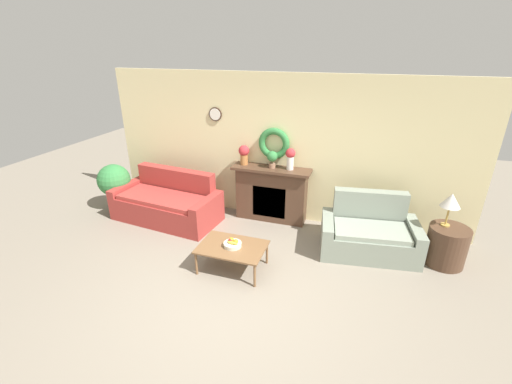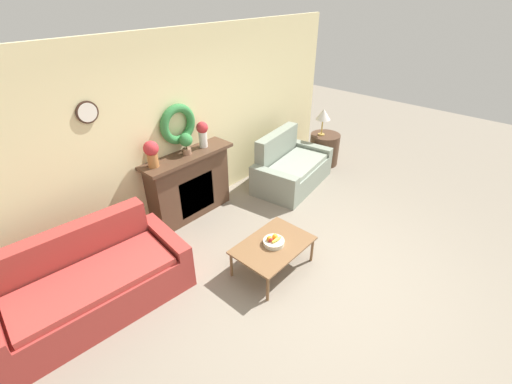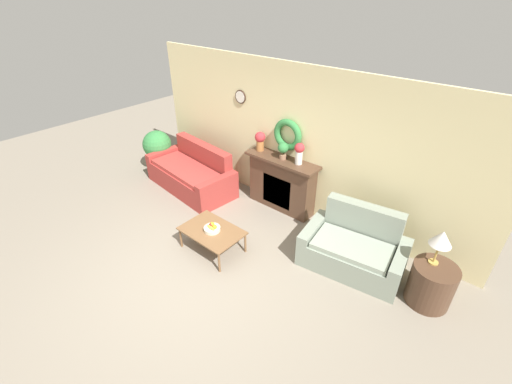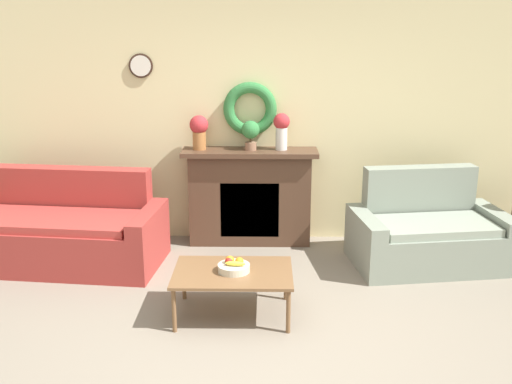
{
  "view_description": "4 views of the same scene",
  "coord_description": "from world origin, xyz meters",
  "px_view_note": "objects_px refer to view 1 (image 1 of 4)",
  "views": [
    {
      "loc": [
        1.48,
        -3.32,
        3.13
      ],
      "look_at": [
        -0.15,
        1.59,
        0.89
      ],
      "focal_mm": 24.0,
      "sensor_mm": 36.0,
      "label": 1
    },
    {
      "loc": [
        -2.8,
        -1.38,
        3.18
      ],
      "look_at": [
        0.26,
        1.35,
        0.65
      ],
      "focal_mm": 24.0,
      "sensor_mm": 36.0,
      "label": 2
    },
    {
      "loc": [
        3.13,
        -2.21,
        3.79
      ],
      "look_at": [
        -0.0,
        1.49,
        0.8
      ],
      "focal_mm": 24.0,
      "sensor_mm": 36.0,
      "label": 3
    },
    {
      "loc": [
        0.05,
        -3.91,
        2.37
      ],
      "look_at": [
        -0.03,
        1.44,
        0.85
      ],
      "focal_mm": 42.0,
      "sensor_mm": 36.0,
      "label": 4
    }
  ],
  "objects_px": {
    "fruit_bowl": "(233,244)",
    "couch_left": "(168,203)",
    "potted_plant_floor_by_couch": "(114,181)",
    "coffee_table": "(232,248)",
    "fireplace": "(271,194)",
    "potted_plant_on_mantel": "(272,158)",
    "loveseat_right": "(369,234)",
    "side_table_by_loveseat": "(446,246)",
    "table_lamp": "(451,201)",
    "vase_on_mantel_left": "(244,154)",
    "vase_on_mantel_right": "(290,157)"
  },
  "relations": [
    {
      "from": "fireplace",
      "to": "vase_on_mantel_left",
      "type": "height_order",
      "value": "vase_on_mantel_left"
    },
    {
      "from": "couch_left",
      "to": "fruit_bowl",
      "type": "distance_m",
      "value": 2.12
    },
    {
      "from": "side_table_by_loveseat",
      "to": "potted_plant_floor_by_couch",
      "type": "bearing_deg",
      "value": 179.9
    },
    {
      "from": "side_table_by_loveseat",
      "to": "fruit_bowl",
      "type": "bearing_deg",
      "value": -159.04
    },
    {
      "from": "loveseat_right",
      "to": "table_lamp",
      "type": "height_order",
      "value": "table_lamp"
    },
    {
      "from": "vase_on_mantel_right",
      "to": "loveseat_right",
      "type": "bearing_deg",
      "value": -21.35
    },
    {
      "from": "loveseat_right",
      "to": "fruit_bowl",
      "type": "relative_size",
      "value": 6.09
    },
    {
      "from": "coffee_table",
      "to": "fireplace",
      "type": "bearing_deg",
      "value": 86.78
    },
    {
      "from": "side_table_by_loveseat",
      "to": "potted_plant_on_mantel",
      "type": "relative_size",
      "value": 1.96
    },
    {
      "from": "fireplace",
      "to": "couch_left",
      "type": "bearing_deg",
      "value": -162.11
    },
    {
      "from": "table_lamp",
      "to": "potted_plant_on_mantel",
      "type": "xyz_separation_m",
      "value": [
        -2.86,
        0.5,
        0.22
      ]
    },
    {
      "from": "fireplace",
      "to": "side_table_by_loveseat",
      "type": "xyz_separation_m",
      "value": [
        2.94,
        -0.57,
        -0.22
      ]
    },
    {
      "from": "loveseat_right",
      "to": "table_lamp",
      "type": "relative_size",
      "value": 3.09
    },
    {
      "from": "vase_on_mantel_right",
      "to": "potted_plant_on_mantel",
      "type": "distance_m",
      "value": 0.33
    },
    {
      "from": "fruit_bowl",
      "to": "potted_plant_floor_by_couch",
      "type": "xyz_separation_m",
      "value": [
        -3.03,
        1.17,
        0.17
      ]
    },
    {
      "from": "coffee_table",
      "to": "couch_left",
      "type": "bearing_deg",
      "value": 147.9
    },
    {
      "from": "coffee_table",
      "to": "fruit_bowl",
      "type": "relative_size",
      "value": 3.69
    },
    {
      "from": "fruit_bowl",
      "to": "couch_left",
      "type": "bearing_deg",
      "value": 148.07
    },
    {
      "from": "loveseat_right",
      "to": "vase_on_mantel_left",
      "type": "distance_m",
      "value": 2.6
    },
    {
      "from": "fruit_bowl",
      "to": "table_lamp",
      "type": "bearing_deg",
      "value": 22.4
    },
    {
      "from": "coffee_table",
      "to": "table_lamp",
      "type": "distance_m",
      "value": 3.28
    },
    {
      "from": "potted_plant_on_mantel",
      "to": "vase_on_mantel_right",
      "type": "bearing_deg",
      "value": 3.48
    },
    {
      "from": "fireplace",
      "to": "loveseat_right",
      "type": "relative_size",
      "value": 0.9
    },
    {
      "from": "couch_left",
      "to": "vase_on_mantel_right",
      "type": "height_order",
      "value": "vase_on_mantel_right"
    },
    {
      "from": "side_table_by_loveseat",
      "to": "table_lamp",
      "type": "xyz_separation_m",
      "value": [
        -0.07,
        0.06,
        0.72
      ]
    },
    {
      "from": "vase_on_mantel_left",
      "to": "potted_plant_floor_by_couch",
      "type": "height_order",
      "value": "vase_on_mantel_left"
    },
    {
      "from": "fireplace",
      "to": "table_lamp",
      "type": "bearing_deg",
      "value": -10.12
    },
    {
      "from": "fireplace",
      "to": "potted_plant_floor_by_couch",
      "type": "xyz_separation_m",
      "value": [
        -3.12,
        -0.56,
        0.07
      ]
    },
    {
      "from": "couch_left",
      "to": "loveseat_right",
      "type": "xyz_separation_m",
      "value": [
        3.7,
        0.04,
        -0.01
      ]
    },
    {
      "from": "couch_left",
      "to": "side_table_by_loveseat",
      "type": "height_order",
      "value": "couch_left"
    },
    {
      "from": "vase_on_mantel_right",
      "to": "potted_plant_on_mantel",
      "type": "height_order",
      "value": "vase_on_mantel_right"
    },
    {
      "from": "fireplace",
      "to": "potted_plant_on_mantel",
      "type": "relative_size",
      "value": 4.6
    },
    {
      "from": "vase_on_mantel_right",
      "to": "vase_on_mantel_left",
      "type": "bearing_deg",
      "value": 180.0
    },
    {
      "from": "fireplace",
      "to": "couch_left",
      "type": "distance_m",
      "value": 2.0
    },
    {
      "from": "vase_on_mantel_left",
      "to": "potted_plant_floor_by_couch",
      "type": "xyz_separation_m",
      "value": [
        -2.58,
        -0.57,
        -0.66
      ]
    },
    {
      "from": "couch_left",
      "to": "side_table_by_loveseat",
      "type": "relative_size",
      "value": 3.39
    },
    {
      "from": "fruit_bowl",
      "to": "side_table_by_loveseat",
      "type": "xyz_separation_m",
      "value": [
        3.03,
        1.16,
        -0.13
      ]
    },
    {
      "from": "side_table_by_loveseat",
      "to": "potted_plant_floor_by_couch",
      "type": "relative_size",
      "value": 0.65
    },
    {
      "from": "table_lamp",
      "to": "potted_plant_floor_by_couch",
      "type": "height_order",
      "value": "table_lamp"
    },
    {
      "from": "potted_plant_on_mantel",
      "to": "table_lamp",
      "type": "bearing_deg",
      "value": -9.87
    },
    {
      "from": "couch_left",
      "to": "potted_plant_floor_by_couch",
      "type": "bearing_deg",
      "value": -176.52
    },
    {
      "from": "fruit_bowl",
      "to": "vase_on_mantel_right",
      "type": "height_order",
      "value": "vase_on_mantel_right"
    },
    {
      "from": "couch_left",
      "to": "potted_plant_on_mantel",
      "type": "distance_m",
      "value": 2.19
    },
    {
      "from": "fruit_bowl",
      "to": "vase_on_mantel_right",
      "type": "relative_size",
      "value": 0.68
    },
    {
      "from": "couch_left",
      "to": "potted_plant_floor_by_couch",
      "type": "relative_size",
      "value": 2.21
    },
    {
      "from": "potted_plant_on_mantel",
      "to": "side_table_by_loveseat",
      "type": "bearing_deg",
      "value": -10.73
    },
    {
      "from": "couch_left",
      "to": "loveseat_right",
      "type": "relative_size",
      "value": 1.29
    },
    {
      "from": "coffee_table",
      "to": "table_lamp",
      "type": "relative_size",
      "value": 1.87
    },
    {
      "from": "vase_on_mantel_left",
      "to": "table_lamp",
      "type": "bearing_deg",
      "value": -8.63
    },
    {
      "from": "fireplace",
      "to": "potted_plant_on_mantel",
      "type": "height_order",
      "value": "potted_plant_on_mantel"
    }
  ]
}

